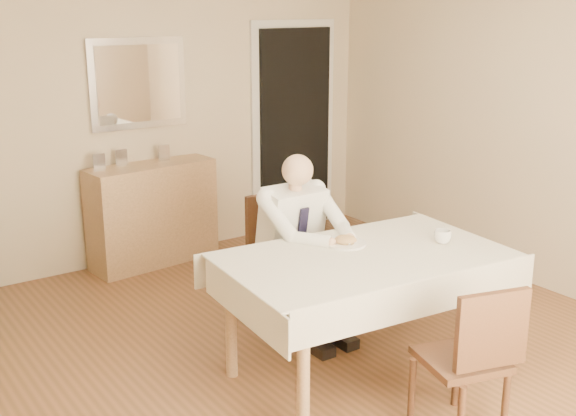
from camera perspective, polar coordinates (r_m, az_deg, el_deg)
room at (r=4.22m, az=2.72°, el=3.49°), size 5.00×5.02×2.60m
doorway at (r=7.13m, az=0.49°, el=6.21°), size 0.96×0.07×2.10m
mirror at (r=6.28m, az=-11.74°, el=9.61°), size 0.86×0.04×0.76m
dining_table at (r=4.39m, az=6.00°, el=-4.68°), size 1.81×1.17×0.75m
chair_far at (r=5.10m, az=-0.54°, el=-3.38°), size 0.45×0.45×0.92m
chair_near at (r=3.89m, az=14.42°, el=-11.09°), size 0.50×0.50×0.85m
seated_man at (r=4.82m, az=1.41°, el=-2.41°), size 0.48×0.72×1.24m
plate at (r=4.52m, az=4.57°, el=-2.80°), size 0.26×0.26×0.02m
food at (r=4.51m, az=4.57°, el=-2.53°), size 0.14×0.14×0.06m
knife at (r=4.50m, az=5.45°, el=-2.70°), size 0.01×0.13×0.01m
fork at (r=4.45m, az=4.66°, el=-2.89°), size 0.01×0.13×0.01m
coffee_mug at (r=4.62m, az=12.13°, el=-2.23°), size 0.14×0.14×0.09m
sideboard at (r=6.36m, az=-10.64°, el=-0.46°), size 1.14×0.49×0.88m
photo_frame_left at (r=6.08m, az=-14.72°, el=3.51°), size 0.10×0.02×0.14m
photo_frame_center at (r=6.22m, az=-13.04°, el=3.91°), size 0.10×0.02×0.14m
photo_frame_right at (r=6.34m, az=-9.78°, el=4.32°), size 0.10×0.02×0.14m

